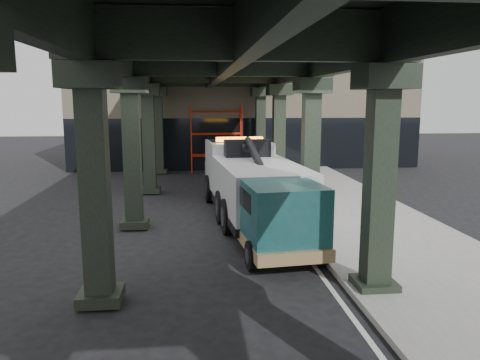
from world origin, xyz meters
TOP-DOWN VIEW (x-y plane):
  - ground at (0.00, 0.00)m, footprint 90.00×90.00m
  - sidewalk at (4.50, 2.00)m, footprint 5.00×40.00m
  - lane_stripe at (1.70, 2.00)m, footprint 0.12×38.00m
  - viaduct at (-0.40, 2.00)m, footprint 7.40×32.00m
  - building at (2.00, 20.00)m, footprint 22.00×10.00m
  - scaffolding at (0.00, 14.64)m, footprint 3.08×0.88m
  - tow_truck at (0.66, 3.48)m, footprint 3.24×9.13m
  - towed_van at (0.80, -0.57)m, footprint 2.55×5.43m

SIDE VIEW (x-z plane):
  - ground at x=0.00m, z-range 0.00..0.00m
  - lane_stripe at x=1.70m, z-range 0.00..0.01m
  - sidewalk at x=4.50m, z-range 0.00..0.15m
  - towed_van at x=0.80m, z-range 0.08..2.21m
  - tow_truck at x=0.66m, z-range -0.04..2.90m
  - scaffolding at x=0.00m, z-range 0.11..4.11m
  - building at x=2.00m, z-range 0.00..8.00m
  - viaduct at x=-0.40m, z-range 2.26..8.66m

